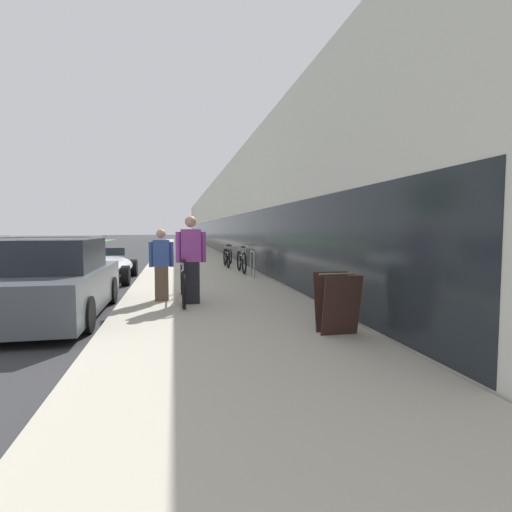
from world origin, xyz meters
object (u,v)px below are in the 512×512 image
object	(u,v)px
cruiser_bike_farthest	(229,255)
sandwich_board_sign	(337,303)
vintage_roadster_curbside	(103,267)
tandem_bicycle	(183,283)
cruiser_bike_nearest	(241,261)
bike_rack_hoop	(253,261)
person_bystander	(161,265)
parked_sedan_curbside	(55,282)
person_rider	(191,260)
cruiser_bike_middle	(227,257)

from	to	relation	value
cruiser_bike_farthest	sandwich_board_sign	size ratio (longest dim) A/B	1.90
cruiser_bike_farthest	vintage_roadster_curbside	world-z (taller)	vintage_roadster_curbside
tandem_bicycle	cruiser_bike_nearest	size ratio (longest dim) A/B	1.35
bike_rack_hoop	vintage_roadster_curbside	world-z (taller)	vintage_roadster_curbside
person_bystander	bike_rack_hoop	xyz separation A→B (m)	(2.72, 3.68, -0.26)
cruiser_bike_nearest	sandwich_board_sign	xyz separation A→B (m)	(0.02, -8.39, 0.05)
person_bystander	sandwich_board_sign	world-z (taller)	person_bystander
sandwich_board_sign	parked_sedan_curbside	size ratio (longest dim) A/B	0.21
tandem_bicycle	bike_rack_hoop	size ratio (longest dim) A/B	2.93
person_rider	person_bystander	world-z (taller)	person_rider
parked_sedan_curbside	vintage_roadster_curbside	xyz separation A→B (m)	(-0.06, 5.43, -0.22)
cruiser_bike_nearest	cruiser_bike_middle	world-z (taller)	cruiser_bike_nearest
person_bystander	bike_rack_hoop	distance (m)	4.59
tandem_bicycle	sandwich_board_sign	xyz separation A→B (m)	(2.17, -3.14, 0.06)
cruiser_bike_middle	parked_sedan_curbside	bearing A→B (deg)	-118.13
person_rider	cruiser_bike_nearest	bearing A→B (deg)	70.33
person_rider	parked_sedan_curbside	xyz separation A→B (m)	(-2.53, -0.28, -0.36)
bike_rack_hoop	parked_sedan_curbside	size ratio (longest dim) A/B	0.19
tandem_bicycle	parked_sedan_curbside	bearing A→B (deg)	-166.22
tandem_bicycle	cruiser_bike_farthest	distance (m)	9.68
person_bystander	parked_sedan_curbside	size ratio (longest dim) A/B	0.35
person_rider	sandwich_board_sign	world-z (taller)	person_rider
sandwich_board_sign	parked_sedan_curbside	bearing A→B (deg)	150.57
bike_rack_hoop	sandwich_board_sign	world-z (taller)	sandwich_board_sign
person_rider	parked_sedan_curbside	distance (m)	2.57
cruiser_bike_middle	cruiser_bike_farthest	size ratio (longest dim) A/B	1.03
tandem_bicycle	cruiser_bike_nearest	xyz separation A→B (m)	(2.15, 5.25, 0.00)
person_rider	cruiser_bike_farthest	size ratio (longest dim) A/B	1.06
bike_rack_hoop	person_rider	bearing A→B (deg)	-116.94
cruiser_bike_farthest	sandwich_board_sign	distance (m)	12.55
bike_rack_hoop	sandwich_board_sign	bearing A→B (deg)	-90.85
tandem_bicycle	cruiser_bike_nearest	world-z (taller)	cruiser_bike_nearest
person_rider	cruiser_bike_nearest	distance (m)	5.92
person_rider	cruiser_bike_nearest	xyz separation A→B (m)	(1.99, 5.56, -0.51)
person_bystander	sandwich_board_sign	size ratio (longest dim) A/B	1.71
cruiser_bike_middle	sandwich_board_sign	bearing A→B (deg)	-88.52
tandem_bicycle	sandwich_board_sign	size ratio (longest dim) A/B	2.75
cruiser_bike_farthest	cruiser_bike_nearest	bearing A→B (deg)	-91.53
vintage_roadster_curbside	parked_sedan_curbside	bearing A→B (deg)	-89.32
tandem_bicycle	person_bystander	world-z (taller)	person_bystander
bike_rack_hoop	sandwich_board_sign	distance (m)	6.99
cruiser_bike_nearest	cruiser_bike_middle	size ratio (longest dim) A/B	1.04
person_bystander	sandwich_board_sign	distance (m)	4.23
cruiser_bike_farthest	vintage_roadster_curbside	xyz separation A→B (m)	(-4.69, -4.55, -0.03)
person_bystander	bike_rack_hoop	bearing A→B (deg)	53.55
parked_sedan_curbside	cruiser_bike_middle	bearing A→B (deg)	61.87
parked_sedan_curbside	person_rider	bearing A→B (deg)	6.23
person_rider	person_bystander	bearing A→B (deg)	142.55
tandem_bicycle	sandwich_board_sign	world-z (taller)	tandem_bicycle
cruiser_bike_middle	cruiser_bike_farthest	distance (m)	2.04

